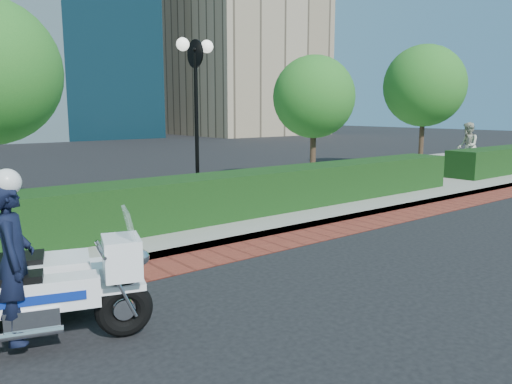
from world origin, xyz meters
TOP-DOWN VIEW (x-y plane):
  - ground at (0.00, 0.00)m, footprint 120.00×120.00m
  - brick_strip at (0.00, 1.50)m, footprint 60.00×1.00m
  - sidewalk at (0.00, 6.00)m, footprint 60.00×8.00m
  - hedge_main at (0.00, 3.60)m, footprint 18.00×1.20m
  - lamppost at (1.00, 5.20)m, footprint 1.02×0.70m
  - tree_c at (6.50, 6.50)m, footprint 2.80×2.80m
  - tree_d at (13.00, 6.50)m, footprint 3.40×3.40m
  - tower_right at (28.00, 38.00)m, footprint 14.00×12.00m
  - police_motorcycle at (-4.44, 0.13)m, footprint 2.43×2.13m
  - pedestrian at (13.84, 4.88)m, footprint 1.22×1.18m

SIDE VIEW (x-z plane):
  - ground at x=0.00m, z-range 0.00..0.00m
  - brick_strip at x=0.00m, z-range 0.00..0.01m
  - sidewalk at x=0.00m, z-range 0.00..0.15m
  - hedge_main at x=0.00m, z-range 0.15..1.15m
  - police_motorcycle at x=-4.44m, z-range -0.32..1.70m
  - pedestrian at x=13.84m, z-range 0.15..2.12m
  - lamppost at x=1.00m, z-range 0.85..5.06m
  - tree_c at x=6.50m, z-range 0.90..5.20m
  - tree_d at x=13.00m, z-range 1.03..6.19m
  - tower_right at x=28.00m, z-range 0.00..28.00m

